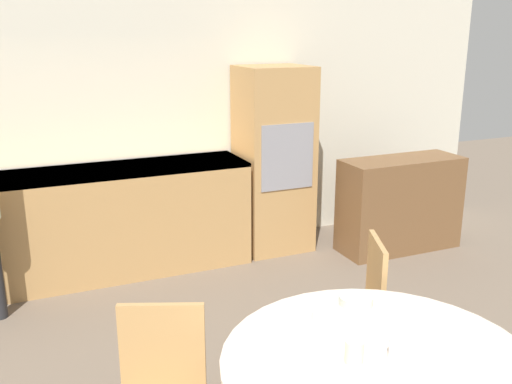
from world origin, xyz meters
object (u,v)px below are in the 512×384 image
at_px(cup, 354,352).
at_px(bowl_near, 356,301).
at_px(sideboard, 400,204).
at_px(oven_unit, 274,160).
at_px(chair_far_right, 358,306).
at_px(bowl_centre, 328,315).

relative_size(cup, bowl_near, 0.58).
height_order(sideboard, cup, sideboard).
distance_m(oven_unit, sideboard, 1.29).
bearing_deg(sideboard, chair_far_right, -132.88).
distance_m(cup, bowl_near, 0.51).
relative_size(sideboard, bowl_near, 7.04).
bearing_deg(bowl_centre, chair_far_right, 43.42).
height_order(oven_unit, bowl_centre, oven_unit).
height_order(chair_far_right, cup, chair_far_right).
xyz_separation_m(oven_unit, cup, (-1.07, -3.05, -0.07)).
relative_size(oven_unit, bowl_centre, 11.56).
bearing_deg(sideboard, cup, -130.55).
height_order(oven_unit, sideboard, oven_unit).
xyz_separation_m(cup, bowl_centre, (0.08, 0.35, -0.02)).
bearing_deg(bowl_centre, oven_unit, 70.00).
distance_m(oven_unit, chair_far_right, 2.34).
height_order(oven_unit, chair_far_right, oven_unit).
xyz_separation_m(oven_unit, bowl_centre, (-0.98, -2.70, -0.09)).
bearing_deg(bowl_near, chair_far_right, 54.07).
distance_m(oven_unit, cup, 3.23).
relative_size(oven_unit, cup, 18.13).
height_order(oven_unit, cup, oven_unit).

